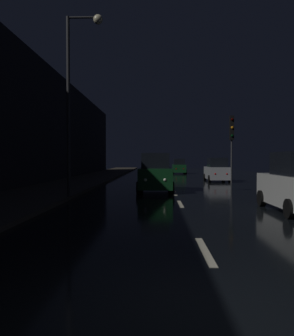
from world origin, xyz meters
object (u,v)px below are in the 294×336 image
(traffic_light_far_right, at_px, (232,134))
(car_distant_taillights, at_px, (179,167))
(streetlamp_overhead, at_px, (77,81))
(car_parked_right_far, at_px, (217,171))
(car_approaching_headlights, at_px, (155,174))

(traffic_light_far_right, distance_m, car_distant_taillights, 17.75)
(traffic_light_far_right, xyz_separation_m, streetlamp_overhead, (-9.57, -11.26, 1.64))
(car_distant_taillights, bearing_deg, car_parked_right_far, -171.79)
(traffic_light_far_right, relative_size, car_parked_right_far, 1.34)
(streetlamp_overhead, relative_size, car_parked_right_far, 2.15)
(car_parked_right_far, distance_m, car_distant_taillights, 15.44)
(traffic_light_far_right, xyz_separation_m, car_distant_taillights, (-3.01, 17.23, -3.00))
(streetlamp_overhead, xyz_separation_m, car_parked_right_far, (8.77, 13.21, -4.60))
(car_approaching_headlights, relative_size, car_distant_taillights, 1.16)
(traffic_light_far_right, xyz_separation_m, car_approaching_headlights, (-5.96, -6.98, -2.86))
(streetlamp_overhead, xyz_separation_m, car_distant_taillights, (6.56, 28.49, -4.63))
(car_distant_taillights, bearing_deg, streetlamp_overhead, 167.03)
(car_approaching_headlights, height_order, car_distant_taillights, car_approaching_headlights)
(car_parked_right_far, relative_size, car_distant_taillights, 1.04)
(traffic_light_far_right, bearing_deg, streetlamp_overhead, -40.74)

